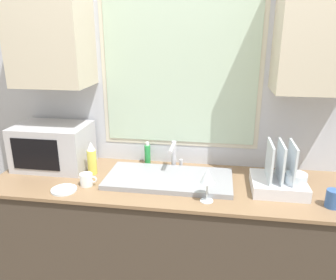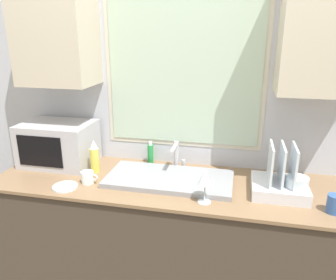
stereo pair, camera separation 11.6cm
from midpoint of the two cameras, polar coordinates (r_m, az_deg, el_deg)
name	(u,v)px [view 2 (the right image)]	position (r m, az deg, el deg)	size (l,w,h in m)	color
countertop	(173,245)	(2.27, 2.38, -17.91)	(2.25, 0.66, 0.93)	#42382D
wall_back	(183,96)	(2.18, 4.17, 7.57)	(6.00, 0.38, 2.60)	silver
sink_basin	(169,179)	(2.04, 1.88, -6.79)	(0.77, 0.38, 0.03)	gray
faucet	(176,153)	(2.16, 2.95, -2.34)	(0.08, 0.19, 0.19)	#B7B7BC
microwave	(59,144)	(2.36, -17.20, -0.62)	(0.48, 0.34, 0.29)	#B2B2B7
dish_rack	(281,183)	(1.98, 20.75, -6.98)	(0.30, 0.28, 0.29)	silver
spray_bottle	(94,157)	(2.17, -11.19, -2.90)	(0.06, 0.06, 0.22)	#D8CC4C
soap_bottle	(150,154)	(2.27, -1.61, -2.45)	(0.04, 0.04, 0.16)	#268C3F
mug_near_sink	(88,177)	(2.05, -12.21, -6.39)	(0.11, 0.08, 0.08)	white
wine_glass	(205,178)	(1.76, 8.39, -6.58)	(0.08, 0.08, 0.19)	silver
mug_by_rack	(335,204)	(1.92, 28.63, -9.78)	(0.11, 0.07, 0.10)	#335999
small_plate	(65,187)	(2.03, -15.91, -7.86)	(0.15, 0.15, 0.01)	silver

